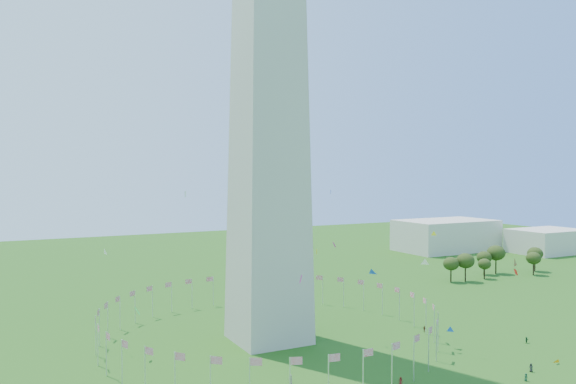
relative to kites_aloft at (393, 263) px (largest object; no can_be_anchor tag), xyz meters
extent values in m
cylinder|color=silver|center=(22.47, 25.87, -16.91)|extent=(0.24, 0.24, 9.00)
cylinder|color=silver|center=(21.86, 32.82, -16.91)|extent=(0.24, 0.24, 9.00)
cylinder|color=silver|center=(20.05, 39.55, -16.91)|extent=(0.24, 0.24, 9.00)
cylinder|color=silver|center=(17.11, 45.87, -16.91)|extent=(0.24, 0.24, 9.00)
cylinder|color=silver|center=(13.11, 51.58, -16.91)|extent=(0.24, 0.24, 9.00)
cylinder|color=silver|center=(8.18, 56.51, -16.91)|extent=(0.24, 0.24, 9.00)
cylinder|color=silver|center=(2.47, 60.51, -16.91)|extent=(0.24, 0.24, 9.00)
cylinder|color=silver|center=(-3.85, 63.46, -16.91)|extent=(0.24, 0.24, 9.00)
cylinder|color=silver|center=(-10.59, 65.27, -16.91)|extent=(0.24, 0.24, 9.00)
cylinder|color=silver|center=(-17.53, 65.87, -16.91)|extent=(0.24, 0.24, 9.00)
cylinder|color=silver|center=(-24.48, 65.27, -16.91)|extent=(0.24, 0.24, 9.00)
cylinder|color=silver|center=(-31.21, 63.46, -16.91)|extent=(0.24, 0.24, 9.00)
cylinder|color=silver|center=(-37.53, 60.51, -16.91)|extent=(0.24, 0.24, 9.00)
cylinder|color=silver|center=(-43.25, 56.51, -16.91)|extent=(0.24, 0.24, 9.00)
cylinder|color=silver|center=(-48.18, 51.58, -16.91)|extent=(0.24, 0.24, 9.00)
cylinder|color=silver|center=(-52.17, 45.87, -16.91)|extent=(0.24, 0.24, 9.00)
cylinder|color=silver|center=(-55.12, 39.55, -16.91)|extent=(0.24, 0.24, 9.00)
cylinder|color=silver|center=(-56.93, 32.82, -16.91)|extent=(0.24, 0.24, 9.00)
cylinder|color=silver|center=(-57.53, 25.87, -16.91)|extent=(0.24, 0.24, 9.00)
cylinder|color=silver|center=(-56.93, 18.93, -16.91)|extent=(0.24, 0.24, 9.00)
cylinder|color=silver|center=(-55.12, 12.19, -16.91)|extent=(0.24, 0.24, 9.00)
cylinder|color=silver|center=(-52.17, 5.87, -16.91)|extent=(0.24, 0.24, 9.00)
cylinder|color=silver|center=(-48.18, 0.16, -16.91)|extent=(0.24, 0.24, 9.00)
cylinder|color=silver|center=(-43.25, -4.77, -16.91)|extent=(0.24, 0.24, 9.00)
cylinder|color=silver|center=(-37.53, -8.77, -16.91)|extent=(0.24, 0.24, 9.00)
cylinder|color=silver|center=(-31.21, -11.71, -16.91)|extent=(0.24, 0.24, 9.00)
cylinder|color=silver|center=(-24.48, -13.52, -16.91)|extent=(0.24, 0.24, 9.00)
cylinder|color=silver|center=(-17.53, -14.13, -16.91)|extent=(0.24, 0.24, 9.00)
cylinder|color=silver|center=(-10.59, -13.52, -16.91)|extent=(0.24, 0.24, 9.00)
cylinder|color=silver|center=(-3.85, -11.71, -16.91)|extent=(0.24, 0.24, 9.00)
cylinder|color=silver|center=(2.47, -8.77, -16.91)|extent=(0.24, 0.24, 9.00)
cylinder|color=silver|center=(8.18, -4.77, -16.91)|extent=(0.24, 0.24, 9.00)
cylinder|color=silver|center=(13.11, 0.16, -16.91)|extent=(0.24, 0.24, 9.00)
cylinder|color=silver|center=(17.11, 5.87, -16.91)|extent=(0.24, 0.24, 9.00)
cylinder|color=silver|center=(20.05, 12.19, -16.91)|extent=(0.24, 0.24, 9.00)
cylinder|color=silver|center=(21.86, 18.93, -16.91)|extent=(0.24, 0.24, 9.00)
cube|color=beige|center=(132.47, 125.87, -13.41)|extent=(50.00, 30.00, 16.00)
cube|color=beige|center=(172.47, 95.87, -15.41)|extent=(35.00, 25.00, 12.00)
imported|color=gray|center=(-26.08, -2.05, -20.46)|extent=(0.91, 1.10, 1.92)
imported|color=maroon|center=(-7.51, -12.27, -20.57)|extent=(0.98, 0.85, 1.70)
imported|color=#194022|center=(36.47, -4.69, -20.65)|extent=(1.51, 0.88, 1.52)
imported|color=#1B452B|center=(15.88, -21.65, -20.64)|extent=(0.85, 0.67, 1.54)
imported|color=#5E1516|center=(21.01, 13.87, -20.61)|extent=(0.59, 0.94, 1.60)
imported|color=#242424|center=(21.05, -18.61, -20.53)|extent=(0.81, 1.00, 1.77)
plane|color=blue|center=(-3.62, 2.49, -2.15)|extent=(1.59, 2.44, 1.96)
plane|color=white|center=(-43.81, 7.54, 15.43)|extent=(0.17, 1.46, 1.45)
plane|color=white|center=(-53.86, 37.86, 0.98)|extent=(0.90, 1.72, 1.83)
plane|color=yellow|center=(-15.30, 6.50, 2.63)|extent=(1.13, 0.66, 1.30)
plane|color=#CC2699|center=(-13.53, 2.27, 4.48)|extent=(1.71, 0.89, 1.47)
plane|color=orange|center=(18.37, -26.52, -16.41)|extent=(1.69, 1.15, 1.28)
plane|color=blue|center=(-1.68, 22.98, 14.70)|extent=(0.79, 0.90, 1.20)
plane|color=red|center=(9.85, -24.03, 1.01)|extent=(0.70, 1.41, 1.26)
plane|color=blue|center=(15.66, -1.03, -16.41)|extent=(1.56, 1.47, 1.60)
plane|color=#CC2699|center=(-18.32, 8.05, -3.31)|extent=(1.55, 1.63, 1.84)
plane|color=green|center=(-48.82, 27.60, -11.08)|extent=(1.27, 1.90, 1.73)
plane|color=yellow|center=(13.72, 2.56, 5.35)|extent=(1.03, 0.67, 1.22)
plane|color=green|center=(26.45, -9.60, -0.66)|extent=(1.88, 0.96, 1.89)
plane|color=white|center=(15.02, 7.02, -2.07)|extent=(1.69, 2.32, 2.19)
ellipsoid|color=#344918|center=(74.04, 60.40, -16.82)|extent=(5.88, 5.88, 9.18)
ellipsoid|color=#344918|center=(79.52, 58.62, -16.17)|extent=(6.71, 6.71, 10.49)
ellipsoid|color=#344918|center=(90.11, 59.34, -17.59)|extent=(4.89, 4.89, 7.64)
ellipsoid|color=#344918|center=(96.61, 65.68, -16.80)|extent=(5.91, 5.91, 9.23)
ellipsoid|color=#344918|center=(102.77, 65.28, -15.78)|extent=(7.21, 7.21, 11.26)
ellipsoid|color=#344918|center=(113.68, 56.22, -16.90)|extent=(5.78, 5.78, 9.03)
ellipsoid|color=#344918|center=(121.20, 61.60, -16.49)|extent=(6.30, 6.30, 9.85)
camera|label=1|loc=(-75.41, -96.91, 19.56)|focal=35.00mm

